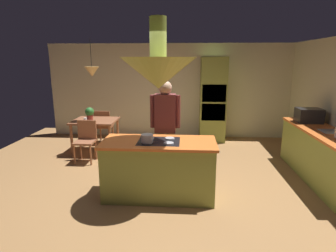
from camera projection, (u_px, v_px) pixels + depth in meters
The scene contains 15 objects.
ground at pixel (160, 189), 4.66m from camera, with size 8.16×8.16×0.00m, color #9E7042.
wall_back at pixel (172, 91), 7.71m from camera, with size 6.80×0.10×2.55m, color beige.
kitchen_island at pixel (159, 168), 4.36m from camera, with size 1.75×0.79×0.92m.
counter_run_right at pixel (322, 155), 4.95m from camera, with size 0.73×2.43×0.90m.
oven_tower at pixel (213, 100), 7.28m from camera, with size 0.66×0.62×2.19m.
dining_table at pixel (95, 125), 6.46m from camera, with size 0.99×0.83×0.76m.
person_at_island at pixel (165, 124), 4.87m from camera, with size 0.53×0.24×1.77m.
range_hood at pixel (158, 71), 4.01m from camera, with size 1.10×1.10×1.00m.
pendant_light_over_table at pixel (92, 72), 6.18m from camera, with size 0.32×0.32×0.82m.
chair_facing_island at pixel (86, 138), 5.88m from camera, with size 0.40×0.40×0.87m.
chair_by_back_wall at pixel (104, 124), 7.12m from camera, with size 0.40×0.40×0.87m.
potted_plant_on_table at pixel (90, 113), 6.37m from camera, with size 0.20×0.20×0.30m.
cup_on_table at pixel (85, 120), 6.23m from camera, with size 0.07×0.07×0.09m, color white.
microwave_on_counter at pixel (309, 115), 5.51m from camera, with size 0.46×0.36×0.28m, color #232326.
cooking_pot_on_cooktop at pixel (147, 138), 4.12m from camera, with size 0.18×0.18×0.12m, color #B2B2B7.
Camera 1 is at (0.42, -4.27, 2.11)m, focal length 29.74 mm.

